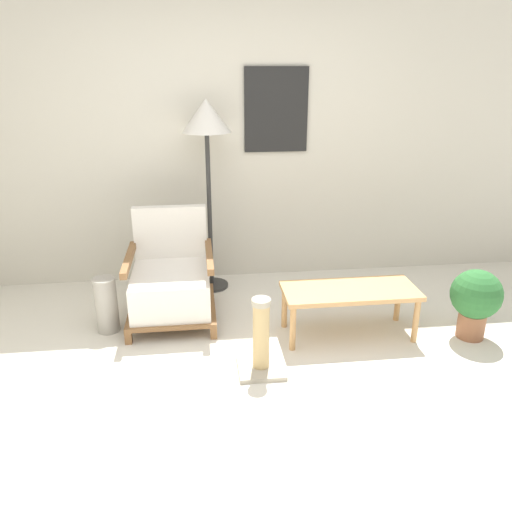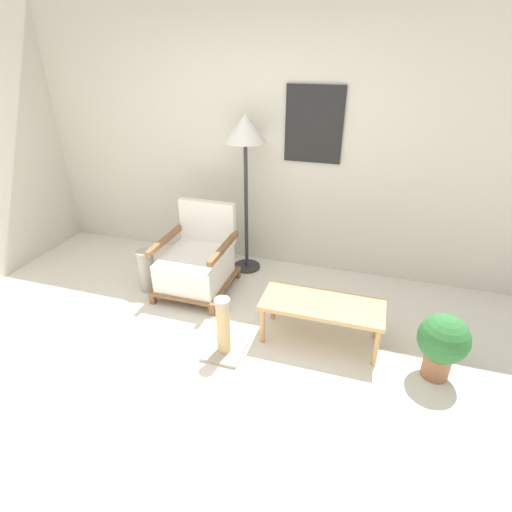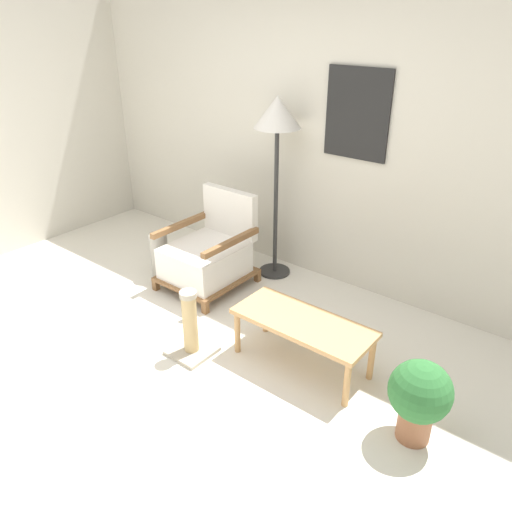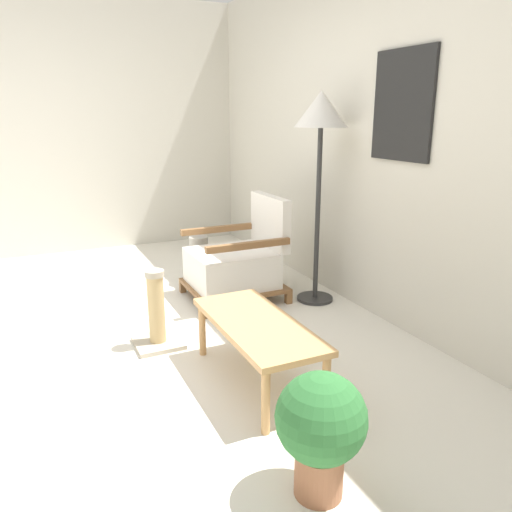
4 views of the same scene
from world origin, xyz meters
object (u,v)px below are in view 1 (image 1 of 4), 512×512
Objects in this scene: coffee_table at (350,294)px; vase at (106,305)px; armchair at (171,282)px; scratching_post at (261,344)px; potted_plant at (476,298)px; floor_lamp at (207,128)px.

vase is (-1.81, 0.28, -0.11)m from coffee_table.
armchair is 1.40m from coffee_table.
vase is 1.29m from scratching_post.
vase is 0.83× the size of scratching_post.
potted_plant is at bearing -9.48° from coffee_table.
floor_lamp is 1.89m from scratching_post.
armchair is at bearing 126.00° from scratching_post.
coffee_table is 2.29× the size of vase.
coffee_table is at bearing -45.42° from floor_lamp.
scratching_post is (0.27, -1.40, -1.23)m from floor_lamp.
coffee_table is 0.83m from scratching_post.
scratching_post is (1.10, -0.67, -0.02)m from vase.
armchair reaches higher than coffee_table.
potted_plant reaches higher than coffee_table.
coffee_table is 0.92m from potted_plant.
floor_lamp is 1.68× the size of coffee_table.
potted_plant is 1.02× the size of scratching_post.
armchair reaches higher than scratching_post.
scratching_post is (-0.71, -0.40, -0.13)m from coffee_table.
vase is at bearing -138.50° from floor_lamp.
vase is at bearing 171.07° from potted_plant.
floor_lamp is 3.83× the size of vase.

